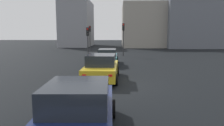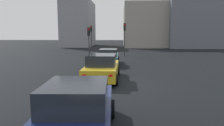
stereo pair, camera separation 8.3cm
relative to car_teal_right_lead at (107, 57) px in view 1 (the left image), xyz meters
The scene contains 10 objects.
ground_plane 8.05m from the car_teal_right_lead, 167.28° to the right, with size 160.00×160.00×0.20m, color black.
car_teal_right_lead is the anchor object (origin of this frame).
car_yellow_right_second 6.61m from the car_teal_right_lead, behind, with size 4.77×2.19×1.61m.
car_navy_right_third 14.19m from the car_teal_right_lead, behind, with size 4.59×2.18×1.60m.
traffic_light_near_left 8.16m from the car_teal_right_lead, 12.01° to the right, with size 0.32×0.28×4.13m.
traffic_light_near_right 15.13m from the car_teal_right_lead, 13.56° to the left, with size 0.32×0.29×4.04m.
traffic_light_far_left 5.05m from the car_teal_right_lead, 30.40° to the left, with size 0.32×0.29×3.52m.
building_facade_left 30.49m from the car_teal_right_lead, 31.83° to the right, with size 10.19×10.95×13.50m, color slate.
building_facade_center 29.99m from the car_teal_right_lead, 15.13° to the right, with size 13.76×11.80×8.97m, color gray.
building_facade_right 30.66m from the car_teal_right_lead, 15.74° to the left, with size 12.39×6.04×9.94m, color gray.
Camera 1 is at (-12.03, 0.73, 2.90)m, focal length 34.69 mm.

